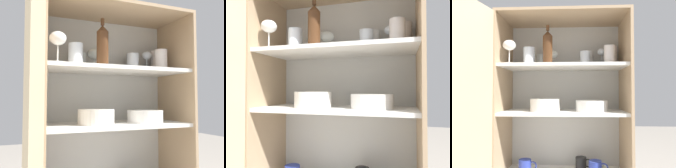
{
  "view_description": "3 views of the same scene",
  "coord_description": "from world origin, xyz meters",
  "views": [
    {
      "loc": [
        -0.59,
        -1.18,
        0.83
      ],
      "look_at": [
        -0.02,
        0.16,
        0.91
      ],
      "focal_mm": 42.0,
      "sensor_mm": 36.0,
      "label": 1
    },
    {
      "loc": [
        0.33,
        -0.93,
        0.79
      ],
      "look_at": [
        -0.01,
        0.22,
        0.82
      ],
      "focal_mm": 35.0,
      "sensor_mm": 36.0,
      "label": 2
    },
    {
      "loc": [
        0.08,
        -1.3,
        0.83
      ],
      "look_at": [
        0.0,
        0.18,
        0.88
      ],
      "focal_mm": 35.0,
      "sensor_mm": 36.0,
      "label": 3
    }
  ],
  "objects": [
    {
      "name": "tumbler_glass_3",
      "position": [
        0.18,
        0.31,
        1.06
      ],
      "size": [
        0.06,
        0.06,
        0.12
      ],
      "color": "white",
      "rests_on": "shelf_board_upper"
    },
    {
      "name": "cupboard_side_left",
      "position": [
        -0.41,
        0.18,
        0.66
      ],
      "size": [
        0.02,
        0.4,
        1.32
      ],
      "primitive_type": "cube",
      "color": "tan",
      "rests_on": "ground_plane"
    },
    {
      "name": "cupboard_back_panel",
      "position": [
        0.0,
        0.37,
        0.66
      ],
      "size": [
        0.85,
        0.02,
        1.32
      ],
      "primitive_type": "cube",
      "color": "silver",
      "rests_on": "ground_plane"
    },
    {
      "name": "cupboard_top_panel",
      "position": [
        0.0,
        0.18,
        1.33
      ],
      "size": [
        0.85,
        0.4,
        0.02
      ],
      "primitive_type": "cube",
      "color": "tan",
      "rests_on": "cupboard_side_left"
    },
    {
      "name": "cupboard_door",
      "position": [
        -0.47,
        -0.22,
        0.66
      ],
      "size": [
        0.12,
        0.41,
        1.32
      ],
      "color": "tan",
      "rests_on": "ground_plane"
    },
    {
      "name": "shelf_board_middle",
      "position": [
        0.0,
        0.18,
        0.68
      ],
      "size": [
        0.81,
        0.36,
        0.02
      ],
      "primitive_type": "cube",
      "color": "white"
    },
    {
      "name": "wine_glass_0",
      "position": [
        -0.09,
        0.27,
        1.09
      ],
      "size": [
        0.08,
        0.08,
        0.13
      ],
      "color": "white",
      "rests_on": "shelf_board_upper"
    },
    {
      "name": "coffee_mug_extra_2",
      "position": [
        -0.26,
        0.19,
        0.32
      ],
      "size": [
        0.12,
        0.08,
        0.09
      ],
      "color": "#283893",
      "rests_on": "shelf_board_lower"
    },
    {
      "name": "tumbler_glass_2",
      "position": [
        0.15,
        0.24,
        1.06
      ],
      "size": [
        0.07,
        0.07,
        0.11
      ],
      "color": "white",
      "rests_on": "shelf_board_upper"
    },
    {
      "name": "tumbler_glass_5",
      "position": [
        -0.23,
        0.15,
        1.06
      ],
      "size": [
        0.08,
        0.08,
        0.12
      ],
      "color": "white",
      "rests_on": "shelf_board_upper"
    },
    {
      "name": "mixing_bowl_large",
      "position": [
        -0.12,
        0.14,
        0.74
      ],
      "size": [
        0.2,
        0.2,
        0.08
      ],
      "color": "silver",
      "rests_on": "shelf_board_middle"
    },
    {
      "name": "wine_bottle",
      "position": [
        -0.1,
        0.1,
        1.12
      ],
      "size": [
        0.06,
        0.06,
        0.26
      ],
      "color": "#4C2D19",
      "rests_on": "shelf_board_upper"
    },
    {
      "name": "wine_glass_2",
      "position": [
        -0.34,
        0.07,
        1.12
      ],
      "size": [
        0.08,
        0.08,
        0.15
      ],
      "color": "white",
      "rests_on": "shelf_board_upper"
    },
    {
      "name": "tumbler_glass_0",
      "position": [
        0.31,
        0.17,
        1.07
      ],
      "size": [
        0.08,
        0.08,
        0.13
      ],
      "color": "silver",
      "rests_on": "shelf_board_upper"
    },
    {
      "name": "wine_glass_1",
      "position": [
        0.27,
        0.27,
        1.1
      ],
      "size": [
        0.07,
        0.07,
        0.13
      ],
      "color": "white",
      "rests_on": "shelf_board_upper"
    },
    {
      "name": "cupboard_side_right",
      "position": [
        0.41,
        0.18,
        0.66
      ],
      "size": [
        0.02,
        0.4,
        1.32
      ],
      "primitive_type": "cube",
      "color": "tan",
      "rests_on": "ground_plane"
    },
    {
      "name": "tumbler_glass_4",
      "position": [
        -0.18,
        0.28,
        1.05
      ],
      "size": [
        0.08,
        0.08,
        0.09
      ],
      "color": "white",
      "rests_on": "shelf_board_upper"
    },
    {
      "name": "shelf_board_upper",
      "position": [
        0.0,
        0.18,
        0.99
      ],
      "size": [
        0.81,
        0.36,
        0.02
      ],
      "primitive_type": "cube",
      "color": "white"
    },
    {
      "name": "tumbler_glass_1",
      "position": [
        0.35,
        0.29,
        1.08
      ],
      "size": [
        0.07,
        0.07,
        0.15
      ],
      "color": "silver",
      "rests_on": "shelf_board_upper"
    },
    {
      "name": "coffee_mug_primary",
      "position": [
        0.12,
        0.27,
        0.32
      ],
      "size": [
        0.12,
        0.08,
        0.09
      ],
      "color": "black",
      "rests_on": "shelf_board_lower"
    },
    {
      "name": "plate_stack_white",
      "position": [
        0.19,
        0.16,
        0.73
      ],
      "size": [
        0.21,
        0.21,
        0.07
      ],
      "color": "white",
      "rests_on": "shelf_board_middle"
    }
  ]
}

